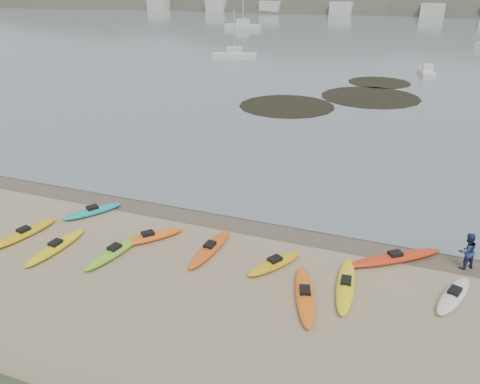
% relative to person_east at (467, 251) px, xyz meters
% --- Properties ---
extents(ground, '(600.00, 600.00, 0.00)m').
position_rel_person_east_xyz_m(ground, '(-10.37, 0.80, -0.82)').
color(ground, tan).
rests_on(ground, ground).
extents(wet_sand, '(60.00, 60.00, 0.00)m').
position_rel_person_east_xyz_m(wet_sand, '(-10.37, 0.50, -0.82)').
color(wet_sand, brown).
rests_on(wet_sand, ground).
extents(kayaks, '(20.35, 7.90, 0.34)m').
position_rel_person_east_xyz_m(kayaks, '(-10.10, -3.04, -0.65)').
color(kayaks, orange).
rests_on(kayaks, ground).
extents(person_east, '(1.01, 0.97, 1.64)m').
position_rel_person_east_xyz_m(person_east, '(0.00, 0.00, 0.00)').
color(person_east, navy).
rests_on(person_east, ground).
extents(kelp_mats, '(16.55, 22.45, 0.04)m').
position_rel_person_east_xyz_m(kelp_mats, '(-9.69, 29.68, -0.79)').
color(kelp_mats, black).
rests_on(kelp_mats, water).
extents(moored_boats, '(87.80, 75.64, 1.21)m').
position_rel_person_east_xyz_m(moored_boats, '(-8.81, 82.72, -0.28)').
color(moored_boats, silver).
rests_on(moored_boats, ground).
extents(far_town, '(199.00, 5.00, 4.00)m').
position_rel_person_east_xyz_m(far_town, '(-4.37, 145.80, 1.18)').
color(far_town, beige).
rests_on(far_town, ground).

